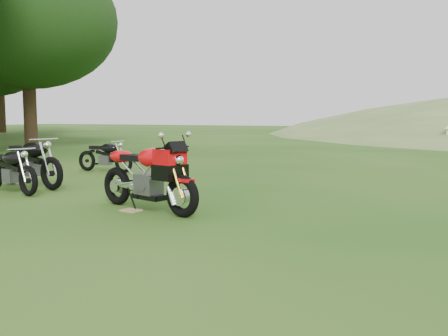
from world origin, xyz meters
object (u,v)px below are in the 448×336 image
at_px(sport_motorcycle, 147,171).
at_px(plywood_board, 131,210).
at_px(vintage_moto_d, 105,155).
at_px(vintage_moto_c, 30,161).
at_px(vintage_moto_b, 10,169).

distance_m(sport_motorcycle, plywood_board, 0.67).
relative_size(plywood_board, vintage_moto_d, 0.17).
distance_m(sport_motorcycle, vintage_moto_d, 5.58).
xyz_separation_m(sport_motorcycle, vintage_moto_c, (-3.61, 1.10, -0.08)).
relative_size(sport_motorcycle, vintage_moto_c, 1.00).
bearing_deg(vintage_moto_c, vintage_moto_b, -59.22).
bearing_deg(sport_motorcycle, plywood_board, -126.87).
bearing_deg(vintage_moto_b, plywood_board, 4.71).
bearing_deg(plywood_board, vintage_moto_c, 159.75).
xyz_separation_m(sport_motorcycle, vintage_moto_b, (-3.35, 0.37, -0.16)).
bearing_deg(sport_motorcycle, vintage_moto_b, -169.61).
height_order(sport_motorcycle, vintage_moto_c, sport_motorcycle).
bearing_deg(vintage_moto_c, vintage_moto_d, 108.11).
xyz_separation_m(vintage_moto_c, vintage_moto_d, (-0.33, 2.85, -0.11)).
height_order(plywood_board, vintage_moto_c, vintage_moto_c).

